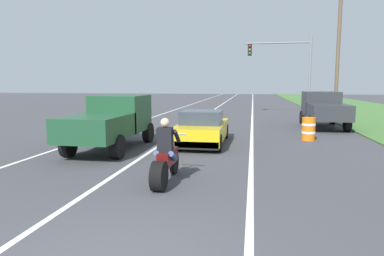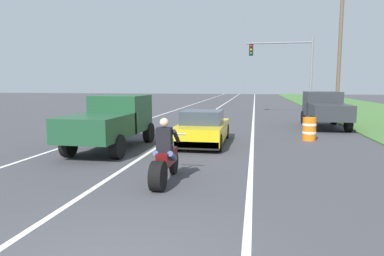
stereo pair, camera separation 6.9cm
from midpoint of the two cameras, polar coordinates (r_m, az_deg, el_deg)
lane_stripe_left_solid at (r=24.86m, az=-6.95°, el=1.69°), size 0.14×120.00×0.01m
lane_stripe_right_solid at (r=23.78m, az=9.89°, el=1.38°), size 0.14×120.00×0.01m
lane_stripe_centre_dashed at (r=24.06m, az=1.28°, el=1.55°), size 0.14×120.00×0.01m
motorcycle_with_rider at (r=8.42m, az=-4.68°, el=-5.29°), size 0.70×2.21×1.62m
sports_car_yellow at (r=13.94m, az=1.58°, el=-0.09°), size 1.84×4.30×1.37m
pickup_truck_left_lane_dark_green at (r=13.14m, az=-13.35°, el=1.36°), size 2.02×4.80×1.98m
pickup_truck_right_shoulder_dark_grey at (r=20.51m, az=20.93°, el=3.16°), size 2.02×4.80×1.98m
traffic_light_mast_near at (r=28.28m, az=15.70°, el=10.32°), size 5.12×0.34×6.00m
utility_pole_roadside at (r=25.83m, az=22.99°, el=11.01°), size 0.24×0.24×8.69m
construction_barrel_nearest at (r=15.63m, az=18.65°, el=-0.13°), size 0.58×0.58×1.00m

